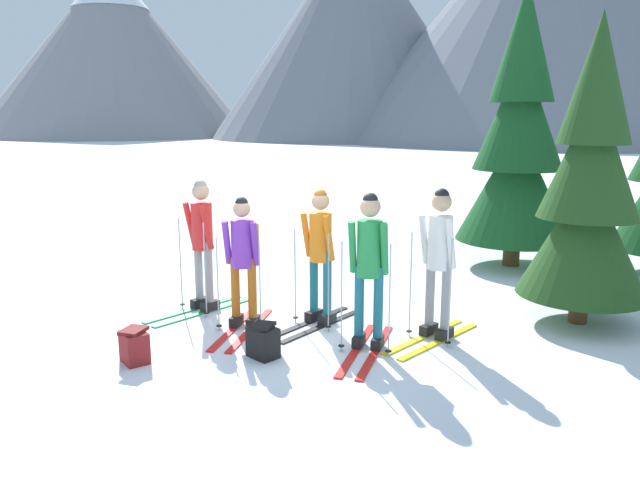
# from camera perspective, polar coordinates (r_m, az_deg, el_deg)

# --- Properties ---
(ground_plane) EXTENTS (400.00, 400.00, 0.00)m
(ground_plane) POSITION_cam_1_polar(r_m,az_deg,el_deg) (7.86, -2.06, -8.00)
(ground_plane) COLOR white
(skier_in_red) EXTENTS (0.97, 1.57, 1.79)m
(skier_in_red) POSITION_cam_1_polar(r_m,az_deg,el_deg) (8.39, -10.87, 0.09)
(skier_in_red) COLOR green
(skier_in_red) RESTS_ON ground
(skier_in_purple) EXTENTS (0.61, 1.61, 1.65)m
(skier_in_purple) POSITION_cam_1_polar(r_m,az_deg,el_deg) (7.65, -7.11, -1.42)
(skier_in_purple) COLOR red
(skier_in_purple) RESTS_ON ground
(skier_in_orange) EXTENTS (0.88, 1.56, 1.73)m
(skier_in_orange) POSITION_cam_1_polar(r_m,az_deg,el_deg) (7.72, -0.00, -1.00)
(skier_in_orange) COLOR black
(skier_in_orange) RESTS_ON ground
(skier_in_green) EXTENTS (0.61, 1.66, 1.79)m
(skier_in_green) POSITION_cam_1_polar(r_m,az_deg,el_deg) (6.91, 4.60, -1.98)
(skier_in_green) COLOR red
(skier_in_green) RESTS_ON ground
(skier_in_white) EXTENTS (1.00, 1.56, 1.80)m
(skier_in_white) POSITION_cam_1_polar(r_m,az_deg,el_deg) (7.33, 10.94, -1.50)
(skier_in_white) COLOR yellow
(skier_in_white) RESTS_ON ground
(pine_tree_mid) EXTENTS (1.59, 1.59, 3.84)m
(pine_tree_mid) POSITION_cam_1_polar(r_m,az_deg,el_deg) (8.31, 23.61, 4.57)
(pine_tree_mid) COLOR #51381E
(pine_tree_mid) RESTS_ON ground
(pine_tree_far) EXTENTS (1.98, 1.98, 4.77)m
(pine_tree_far) POSITION_cam_1_polar(r_m,az_deg,el_deg) (11.15, 17.87, 8.74)
(pine_tree_far) COLOR #51381E
(pine_tree_far) RESTS_ON ground
(backpack_on_snow_front) EXTENTS (0.40, 0.39, 0.38)m
(backpack_on_snow_front) POSITION_cam_1_polar(r_m,az_deg,el_deg) (7.02, -16.78, -9.35)
(backpack_on_snow_front) COLOR maroon
(backpack_on_snow_front) RESTS_ON ground
(backpack_on_snow_beside) EXTENTS (0.40, 0.36, 0.38)m
(backpack_on_snow_beside) POSITION_cam_1_polar(r_m,az_deg,el_deg) (6.89, -5.29, -9.29)
(backpack_on_snow_beside) COLOR black
(backpack_on_snow_beside) RESTS_ON ground
(mountain_ridge_distant) EXTENTS (120.50, 47.58, 23.21)m
(mountain_ridge_distant) POSITION_cam_1_polar(r_m,az_deg,el_deg) (63.78, 22.56, 18.65)
(mountain_ridge_distant) COLOR gray
(mountain_ridge_distant) RESTS_ON ground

